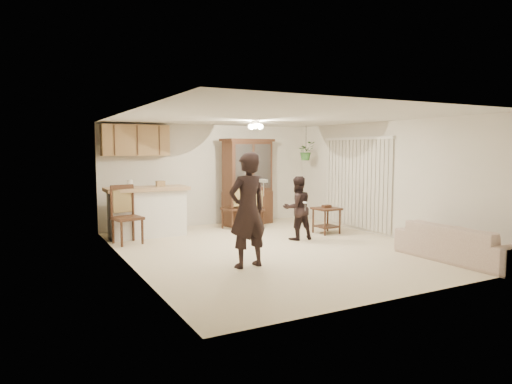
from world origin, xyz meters
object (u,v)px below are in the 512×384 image
side_table (326,220)px  chair_hutch_left (253,217)px  child (297,208)px  china_hutch (248,183)px  chair_bar (128,227)px  sofa (460,239)px  chair_hutch_right (234,216)px  adult (248,212)px

side_table → chair_hutch_left: chair_hutch_left is taller
child → china_hutch: 2.25m
child → chair_bar: bearing=-18.4°
sofa → chair_hutch_left: bearing=18.4°
side_table → chair_hutch_left: size_ratio=0.64×
sofa → child: 3.20m
china_hutch → chair_hutch_right: bearing=-155.4°
china_hutch → side_table: china_hutch is taller
adult → chair_hutch_right: size_ratio=1.65×
china_hutch → side_table: (1.02, -1.93, -0.76)m
side_table → chair_bar: 4.33m
adult → chair_hutch_left: adult is taller
adult → china_hutch: bearing=-124.1°
chair_bar → chair_hutch_right: size_ratio=1.08×
sofa → china_hutch: (-1.51, 5.05, 0.70)m
adult → chair_bar: 3.10m
adult → side_table: 3.47m
child → sofa: bearing=119.8°
china_hutch → chair_bar: (-3.21, -0.98, -0.73)m
chair_bar → chair_hutch_left: (3.03, 0.33, -0.05)m
adult → child: (1.93, 1.51, -0.22)m
chair_hutch_left → chair_hutch_right: 0.46m
child → chair_bar: 3.49m
child → chair_hutch_right: 1.94m
chair_bar → chair_hutch_right: 2.69m
chair_hutch_left → side_table: bearing=2.6°
chair_bar → china_hutch: bearing=5.9°
china_hutch → chair_hutch_right: (-0.57, -0.41, -0.76)m
sofa → chair_hutch_left: 4.70m
china_hutch → chair_bar: china_hutch is taller
chair_bar → chair_hutch_right: (2.63, 0.57, -0.03)m
chair_hutch_right → child: bearing=96.7°
child → chair_hutch_left: 1.63m
chair_bar → sofa: bearing=-52.0°
side_table → chair_hutch_right: chair_hutch_right is taller
chair_hutch_right → adult: bearing=56.3°
chair_hutch_right → chair_hutch_left: bearing=136.3°
chair_hutch_left → chair_hutch_right: (-0.39, 0.24, 0.02)m
adult → chair_hutch_left: (1.71, 3.08, -0.62)m
child → chair_hutch_left: size_ratio=1.34×
adult → side_table: size_ratio=2.78×
side_table → chair_hutch_left: (-1.20, 1.28, -0.02)m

